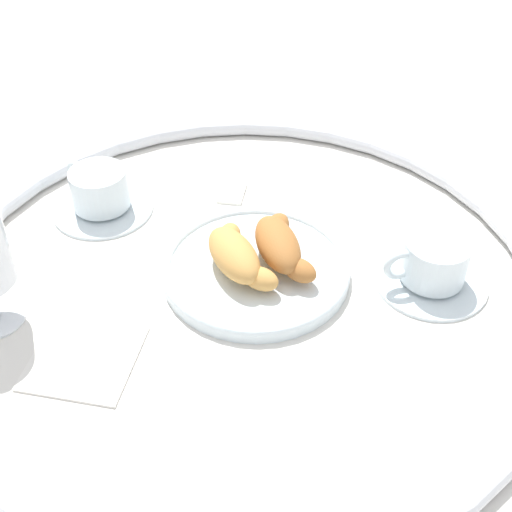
{
  "coord_description": "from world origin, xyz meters",
  "views": [
    {
      "loc": [
        0.59,
        -0.1,
        0.56
      ],
      "look_at": [
        -0.01,
        0.02,
        0.03
      ],
      "focal_mm": 47.78,
      "sensor_mm": 36.0,
      "label": 1
    }
  ],
  "objects_px": {
    "folded_napkin": "(84,357)",
    "coffee_cup_far": "(100,193)",
    "croissant_large": "(236,255)",
    "croissant_small": "(280,245)",
    "pastry_plate": "(256,269)",
    "coffee_cup_near": "(433,266)",
    "sugar_packet": "(232,192)"
  },
  "relations": [
    {
      "from": "folded_napkin",
      "to": "coffee_cup_far",
      "type": "bearing_deg",
      "value": 174.06
    },
    {
      "from": "croissant_large",
      "to": "croissant_small",
      "type": "xyz_separation_m",
      "value": [
        -0.01,
        0.05,
        0.0
      ]
    },
    {
      "from": "pastry_plate",
      "to": "croissant_large",
      "type": "bearing_deg",
      "value": -81.38
    },
    {
      "from": "coffee_cup_near",
      "to": "coffee_cup_far",
      "type": "height_order",
      "value": "same"
    },
    {
      "from": "croissant_small",
      "to": "folded_napkin",
      "type": "bearing_deg",
      "value": -67.22
    },
    {
      "from": "coffee_cup_far",
      "to": "folded_napkin",
      "type": "relative_size",
      "value": 1.24
    },
    {
      "from": "croissant_large",
      "to": "coffee_cup_far",
      "type": "distance_m",
      "value": 0.23
    },
    {
      "from": "croissant_large",
      "to": "croissant_small",
      "type": "relative_size",
      "value": 0.97
    },
    {
      "from": "coffee_cup_far",
      "to": "sugar_packet",
      "type": "distance_m",
      "value": 0.18
    },
    {
      "from": "croissant_large",
      "to": "sugar_packet",
      "type": "bearing_deg",
      "value": 171.99
    },
    {
      "from": "croissant_large",
      "to": "folded_napkin",
      "type": "xyz_separation_m",
      "value": [
        0.09,
        -0.18,
        -0.04
      ]
    },
    {
      "from": "pastry_plate",
      "to": "coffee_cup_near",
      "type": "height_order",
      "value": "coffee_cup_near"
    },
    {
      "from": "croissant_large",
      "to": "sugar_packet",
      "type": "relative_size",
      "value": 2.65
    },
    {
      "from": "croissant_small",
      "to": "coffee_cup_near",
      "type": "distance_m",
      "value": 0.18
    },
    {
      "from": "croissant_small",
      "to": "coffee_cup_near",
      "type": "height_order",
      "value": "same"
    },
    {
      "from": "croissant_small",
      "to": "coffee_cup_far",
      "type": "height_order",
      "value": "same"
    },
    {
      "from": "croissant_small",
      "to": "folded_napkin",
      "type": "xyz_separation_m",
      "value": [
        0.1,
        -0.24,
        -0.04
      ]
    },
    {
      "from": "croissant_large",
      "to": "coffee_cup_near",
      "type": "xyz_separation_m",
      "value": [
        0.05,
        0.23,
        -0.01
      ]
    },
    {
      "from": "coffee_cup_near",
      "to": "sugar_packet",
      "type": "distance_m",
      "value": 0.3
    },
    {
      "from": "croissant_small",
      "to": "sugar_packet",
      "type": "height_order",
      "value": "croissant_small"
    },
    {
      "from": "pastry_plate",
      "to": "sugar_packet",
      "type": "xyz_separation_m",
      "value": [
        -0.17,
        0.0,
        -0.01
      ]
    },
    {
      "from": "coffee_cup_near",
      "to": "folded_napkin",
      "type": "relative_size",
      "value": 1.24
    },
    {
      "from": "sugar_packet",
      "to": "folded_napkin",
      "type": "distance_m",
      "value": 0.34
    },
    {
      "from": "coffee_cup_far",
      "to": "sugar_packet",
      "type": "xyz_separation_m",
      "value": [
        0.0,
        0.18,
        -0.02
      ]
    },
    {
      "from": "croissant_small",
      "to": "folded_napkin",
      "type": "height_order",
      "value": "croissant_small"
    },
    {
      "from": "pastry_plate",
      "to": "croissant_large",
      "type": "distance_m",
      "value": 0.04
    },
    {
      "from": "croissant_large",
      "to": "sugar_packet",
      "type": "distance_m",
      "value": 0.18
    },
    {
      "from": "folded_napkin",
      "to": "coffee_cup_near",
      "type": "bearing_deg",
      "value": 95.62
    },
    {
      "from": "coffee_cup_near",
      "to": "coffee_cup_far",
      "type": "relative_size",
      "value": 1.0
    },
    {
      "from": "coffee_cup_near",
      "to": "folded_napkin",
      "type": "bearing_deg",
      "value": -84.38
    },
    {
      "from": "croissant_large",
      "to": "folded_napkin",
      "type": "height_order",
      "value": "croissant_large"
    },
    {
      "from": "coffee_cup_near",
      "to": "sugar_packet",
      "type": "height_order",
      "value": "coffee_cup_near"
    }
  ]
}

